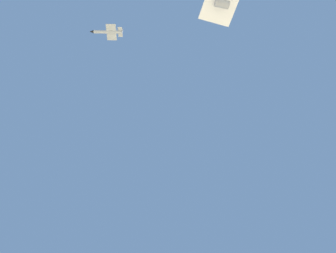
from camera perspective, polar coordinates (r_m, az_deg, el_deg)
The scene contains 1 object.
chase_jet_right_wing at distance 171.66m, azimuth -9.48°, elevation 14.54°, with size 15.23×8.39×4.00m.
Camera 1 is at (-10.02, 90.31, 3.22)m, focal length 38.55 mm.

